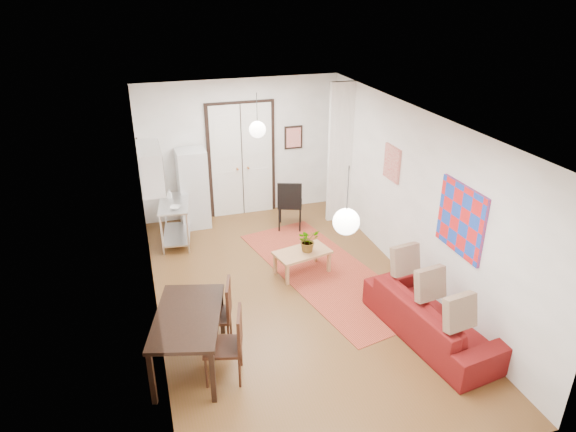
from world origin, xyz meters
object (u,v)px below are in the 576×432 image
object	(u,v)px
fridge	(193,189)
dining_table	(188,321)
sofa	(432,317)
black_side_chair	(289,198)
coffee_table	(302,254)
dining_chair_far	(221,336)
kitchen_counter	(175,217)
dining_chair_near	(212,305)

from	to	relation	value
fridge	dining_table	distance (m)	4.36
sofa	black_side_chair	size ratio (longest dim) A/B	2.11
coffee_table	fridge	size ratio (longest dim) A/B	0.64
sofa	dining_chair_far	xyz separation A→B (m)	(-2.97, 0.15, 0.25)
dining_table	sofa	bearing A→B (deg)	-6.87
kitchen_counter	black_side_chair	bearing A→B (deg)	9.86
kitchen_counter	dining_table	distance (m)	3.65
kitchen_counter	fridge	world-z (taller)	fridge
kitchen_counter	black_side_chair	distance (m)	2.31
dining_chair_far	black_side_chair	distance (m)	4.50
coffee_table	dining_chair_far	world-z (taller)	dining_chair_far
sofa	dining_chair_near	distance (m)	3.10
dining_table	black_side_chair	size ratio (longest dim) A/B	1.52
kitchen_counter	dining_chair_far	bearing A→B (deg)	-79.42
sofa	dining_chair_far	distance (m)	2.99
coffee_table	kitchen_counter	size ratio (longest dim) A/B	0.90
sofa	black_side_chair	bearing A→B (deg)	3.61
dining_chair_far	dining_table	bearing A→B (deg)	-108.59
dining_table	dining_chair_far	xyz separation A→B (m)	(0.38, -0.25, -0.14)
black_side_chair	dining_chair_far	bearing A→B (deg)	81.66
kitchen_counter	dining_chair_near	size ratio (longest dim) A/B	1.17
dining_chair_near	dining_chair_far	size ratio (longest dim) A/B	1.00
sofa	coffee_table	world-z (taller)	sofa
kitchen_counter	dining_chair_far	size ratio (longest dim) A/B	1.17
coffee_table	fridge	bearing A→B (deg)	121.01
sofa	fridge	world-z (taller)	fridge
coffee_table	dining_chair_near	bearing A→B (deg)	-142.73
fridge	dining_chair_far	bearing A→B (deg)	-94.44
fridge	dining_table	bearing A→B (deg)	-99.59
coffee_table	dining_chair_far	bearing A→B (deg)	-130.92
sofa	dining_table	xyz separation A→B (m)	(-3.35, 0.40, 0.38)
kitchen_counter	black_side_chair	xyz separation A→B (m)	(2.30, 0.07, 0.10)
fridge	dining_chair_far	world-z (taller)	fridge
dining_chair_far	dining_chair_near	bearing A→B (deg)	-164.96
dining_table	kitchen_counter	bearing A→B (deg)	86.84
dining_table	fridge	bearing A→B (deg)	81.32
fridge	dining_chair_near	bearing A→B (deg)	-95.08
kitchen_counter	dining_table	xyz separation A→B (m)	(-0.20, -3.64, 0.19)
dining_chair_near	dining_chair_far	bearing A→B (deg)	15.04
sofa	dining_table	world-z (taller)	dining_table
kitchen_counter	dining_chair_far	distance (m)	3.89
fridge	black_side_chair	world-z (taller)	fridge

